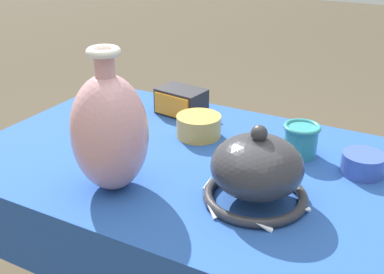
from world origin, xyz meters
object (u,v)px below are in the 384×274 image
(vase_tall_bulbous, at_px, (110,132))
(pot_squat_ochre, at_px, (199,126))
(bowl_shallow_terracotta, at_px, (107,123))
(vase_dome_bell, at_px, (257,172))
(cup_wide_teal, at_px, (301,139))
(mosaic_tile_box, at_px, (181,102))
(pot_squat_cobalt, at_px, (363,164))

(vase_tall_bulbous, distance_m, pot_squat_ochre, 0.36)
(pot_squat_ochre, relative_size, bowl_shallow_terracotta, 1.11)
(vase_dome_bell, xyz_separation_m, cup_wide_teal, (0.02, 0.26, -0.03))
(vase_tall_bulbous, distance_m, cup_wide_teal, 0.50)
(vase_dome_bell, xyz_separation_m, bowl_shallow_terracotta, (-0.50, 0.13, -0.04))
(vase_dome_bell, distance_m, mosaic_tile_box, 0.54)
(pot_squat_cobalt, bearing_deg, pot_squat_ochre, 179.93)
(vase_tall_bulbous, height_order, bowl_shallow_terracotta, vase_tall_bulbous)
(cup_wide_teal, bearing_deg, pot_squat_ochre, -175.54)
(vase_tall_bulbous, bearing_deg, pot_squat_ochre, 82.58)
(bowl_shallow_terracotta, bearing_deg, pot_squat_ochre, 24.60)
(vase_tall_bulbous, xyz_separation_m, mosaic_tile_box, (-0.08, 0.46, -0.10))
(vase_dome_bell, relative_size, pot_squat_ochre, 1.94)
(vase_dome_bell, bearing_deg, vase_tall_bulbous, -161.97)
(vase_dome_bell, bearing_deg, mosaic_tile_box, 137.47)
(mosaic_tile_box, xyz_separation_m, cup_wide_teal, (0.42, -0.10, 0.01))
(pot_squat_ochre, distance_m, pot_squat_cobalt, 0.45)
(vase_tall_bulbous, xyz_separation_m, pot_squat_cobalt, (0.49, 0.34, -0.11))
(vase_tall_bulbous, relative_size, cup_wide_teal, 3.38)
(vase_tall_bulbous, relative_size, vase_dome_bell, 1.35)
(bowl_shallow_terracotta, relative_size, cup_wide_teal, 1.17)
(pot_squat_cobalt, height_order, cup_wide_teal, cup_wide_teal)
(vase_tall_bulbous, height_order, pot_squat_cobalt, vase_tall_bulbous)
(vase_tall_bulbous, xyz_separation_m, vase_dome_bell, (0.31, 0.10, -0.07))
(pot_squat_ochre, bearing_deg, pot_squat_cobalt, -0.07)
(vase_tall_bulbous, bearing_deg, bowl_shallow_terracotta, 130.07)
(mosaic_tile_box, bearing_deg, vase_dome_bell, -34.91)
(vase_tall_bulbous, xyz_separation_m, pot_squat_ochre, (0.04, 0.34, -0.11))
(bowl_shallow_terracotta, bearing_deg, mosaic_tile_box, 65.00)
(pot_squat_ochre, height_order, bowl_shallow_terracotta, bowl_shallow_terracotta)
(cup_wide_teal, bearing_deg, pot_squat_cobalt, -8.05)
(pot_squat_cobalt, bearing_deg, mosaic_tile_box, 167.80)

